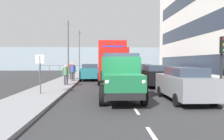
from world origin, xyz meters
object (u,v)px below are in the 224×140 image
(car_black_kerbside_1, at_px, (154,75))
(pedestrian_by_lamp, at_px, (73,70))
(lamp_post_far, at_px, (79,48))
(street_sign, at_px, (40,67))
(lorry_cargo_red, at_px, (112,61))
(truck_vintage_green, at_px, (120,78))
(car_red_kerbside_3, at_px, (134,70))
(traffic_light_near, at_px, (223,53))
(car_teal_oppositeside_0, at_px, (90,72))
(lamp_post_promenade, at_px, (68,44))
(pedestrian_couple_a, at_px, (66,73))
(car_grey_kerbside_near, at_px, (184,84))
(pedestrian_in_dark_coat, at_px, (72,69))
(car_navy_kerbside_2, at_px, (141,72))

(car_black_kerbside_1, height_order, pedestrian_by_lamp, pedestrian_by_lamp)
(lamp_post_far, relative_size, street_sign, 2.96)
(lorry_cargo_red, height_order, pedestrian_by_lamp, lorry_cargo_red)
(lamp_post_far, bearing_deg, truck_vintage_green, 102.05)
(car_red_kerbside_3, distance_m, street_sign, 16.45)
(traffic_light_near, bearing_deg, car_teal_oppositeside_0, -54.28)
(car_teal_oppositeside_0, distance_m, lamp_post_promenade, 3.65)
(truck_vintage_green, xyz_separation_m, pedestrian_couple_a, (3.85, -5.66, -0.10))
(car_teal_oppositeside_0, bearing_deg, lamp_post_far, -77.43)
(car_grey_kerbside_near, distance_m, pedestrian_by_lamp, 11.30)
(lorry_cargo_red, bearing_deg, pedestrian_in_dark_coat, -16.45)
(car_black_kerbside_1, distance_m, car_navy_kerbside_2, 5.43)
(lorry_cargo_red, relative_size, pedestrian_in_dark_coat, 4.62)
(lorry_cargo_red, relative_size, car_grey_kerbside_near, 1.94)
(car_red_kerbside_3, xyz_separation_m, pedestrian_couple_a, (7.03, 10.18, 0.18))
(car_red_kerbside_3, bearing_deg, street_sign, 62.06)
(car_black_kerbside_1, xyz_separation_m, pedestrian_by_lamp, (6.90, -3.01, 0.26))
(car_grey_kerbside_near, relative_size, street_sign, 1.88)
(truck_vintage_green, bearing_deg, street_sign, -16.37)
(car_black_kerbside_1, height_order, car_navy_kerbside_2, same)
(car_navy_kerbside_2, height_order, pedestrian_by_lamp, pedestrian_by_lamp)
(lamp_post_far, bearing_deg, lamp_post_promenade, 90.80)
(car_black_kerbside_1, height_order, street_sign, street_sign)
(pedestrian_in_dark_coat, bearing_deg, car_navy_kerbside_2, -175.56)
(car_grey_kerbside_near, distance_m, car_navy_kerbside_2, 11.36)
(car_teal_oppositeside_0, bearing_deg, car_red_kerbside_3, -139.15)
(lorry_cargo_red, bearing_deg, lamp_post_far, -69.86)
(car_grey_kerbside_near, distance_m, lamp_post_promenade, 13.67)
(car_red_kerbside_3, height_order, lamp_post_promenade, lamp_post_promenade)
(pedestrian_in_dark_coat, height_order, lamp_post_far, lamp_post_far)
(car_navy_kerbside_2, xyz_separation_m, lamp_post_far, (7.80, -10.68, 3.21))
(car_navy_kerbside_2, bearing_deg, lamp_post_far, -53.84)
(pedestrian_in_dark_coat, relative_size, street_sign, 0.79)
(lorry_cargo_red, relative_size, car_teal_oppositeside_0, 2.07)
(pedestrian_by_lamp, bearing_deg, street_sign, 83.69)
(pedestrian_in_dark_coat, bearing_deg, lamp_post_far, -87.45)
(car_black_kerbside_1, relative_size, car_red_kerbside_3, 0.97)
(car_black_kerbside_1, xyz_separation_m, pedestrian_in_dark_coat, (7.30, -4.86, 0.30))
(pedestrian_by_lamp, bearing_deg, lorry_cargo_red, -169.97)
(car_black_kerbside_1, xyz_separation_m, street_sign, (7.70, 4.22, 0.79))
(car_black_kerbside_1, bearing_deg, pedestrian_by_lamp, -23.58)
(street_sign, bearing_deg, lorry_cargo_red, -119.51)
(car_navy_kerbside_2, distance_m, pedestrian_in_dark_coat, 7.33)
(car_black_kerbside_1, bearing_deg, traffic_light_near, 114.10)
(car_teal_oppositeside_0, bearing_deg, pedestrian_by_lamp, 60.68)
(lorry_cargo_red, relative_size, car_black_kerbside_1, 1.90)
(car_grey_kerbside_near, distance_m, car_red_kerbside_3, 16.23)
(car_navy_kerbside_2, height_order, lamp_post_promenade, lamp_post_promenade)
(pedestrian_by_lamp, height_order, street_sign, street_sign)
(pedestrian_couple_a, bearing_deg, pedestrian_by_lamp, -92.60)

